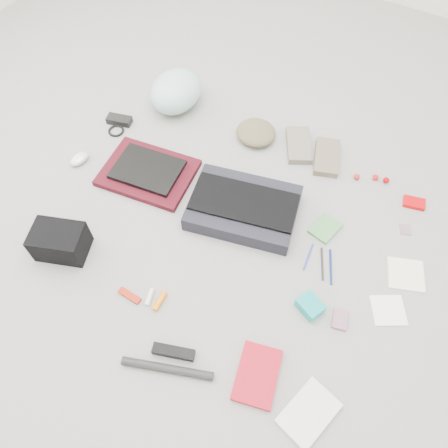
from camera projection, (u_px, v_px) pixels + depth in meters
The scene contains 33 objects.
ground_plane at pixel (224, 231), 1.81m from camera, with size 4.00×4.00×0.00m, color gray.
messenger_bag at pixel (244, 208), 1.83m from camera, with size 0.44×0.31×0.07m, color black.
bag_flap at pixel (244, 202), 1.80m from camera, with size 0.43×0.20×0.01m, color black.
laptop_sleeve at pixel (148, 173), 1.97m from camera, with size 0.40×0.30×0.03m, color #430B14.
laptop at pixel (147, 169), 1.95m from camera, with size 0.29×0.21×0.02m, color black.
bike_helmet at pixel (176, 91), 2.15m from camera, with size 0.24×0.29×0.18m, color silver.
beanie at pixel (256, 133), 2.08m from camera, with size 0.19×0.18×0.07m, color brown.
mitten_left at pixel (299, 145), 2.06m from camera, with size 0.11×0.21×0.03m, color #776A5E.
mitten_right at pixel (327, 157), 2.01m from camera, with size 0.11×0.22×0.03m, color #6F604D.
power_brick at pixel (119, 120), 2.15m from camera, with size 0.12×0.05×0.03m, color black.
cable_coil at pixel (116, 131), 2.12m from camera, with size 0.08×0.08×0.01m, color black.
mouse at pixel (79, 159), 2.01m from camera, with size 0.06×0.10×0.04m, color silver.
camera_bag at pixel (60, 242), 1.71m from camera, with size 0.20×0.14×0.13m, color black.
multitool at pixel (130, 296), 1.65m from camera, with size 0.09×0.03×0.01m, color #A71C0A.
toiletry_tube_white at pixel (149, 297), 1.64m from camera, with size 0.02×0.02×0.07m, color silver.
toiletry_tube_orange at pixel (160, 301), 1.63m from camera, with size 0.02×0.02×0.08m, color orange.
u_lock at pixel (174, 352), 1.52m from camera, with size 0.15×0.04×0.03m, color black.
bike_pump at pixel (167, 369), 1.49m from camera, with size 0.03×0.03×0.32m, color black.
book_red at pixel (257, 375), 1.48m from camera, with size 0.14×0.20×0.02m, color red.
book_white at pixel (309, 413), 1.42m from camera, with size 0.13×0.19×0.02m, color silver.
notepad at pixel (325, 228), 1.81m from camera, with size 0.09×0.12×0.01m, color #478746.
pen_blue at pixel (308, 257), 1.74m from camera, with size 0.01×0.01×0.13m, color #2837A1.
pen_black at pixel (322, 264), 1.72m from camera, with size 0.01×0.01×0.14m, color black.
pen_navy at pixel (331, 267), 1.72m from camera, with size 0.01×0.01×0.16m, color navy.
accordion_wallet at pixel (310, 306), 1.61m from camera, with size 0.09×0.07×0.05m, color #0C9B98.
card_deck at pixel (340, 319), 1.59m from camera, with size 0.05×0.08×0.01m, color #9A6686.
napkin_top at pixel (406, 274), 1.70m from camera, with size 0.14×0.14×0.01m, color silver.
napkin_bottom at pixel (388, 310), 1.62m from camera, with size 0.12×0.12×0.01m, color white.
lollipop_a at pixel (357, 177), 1.95m from camera, with size 0.03×0.03×0.03m, color red.
lollipop_b at pixel (376, 177), 1.95m from camera, with size 0.03×0.03×0.03m, color red.
lollipop_c at pixel (386, 180), 1.94m from camera, with size 0.03×0.03×0.03m, color #990002.
altoids_tin at pixel (414, 203), 1.88m from camera, with size 0.09×0.06×0.02m, color #C4050B.
stamp_sheet at pixel (406, 230), 1.81m from camera, with size 0.04×0.05×0.00m, color gray.
Camera 1 is at (0.48, -0.84, 1.53)m, focal length 35.00 mm.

